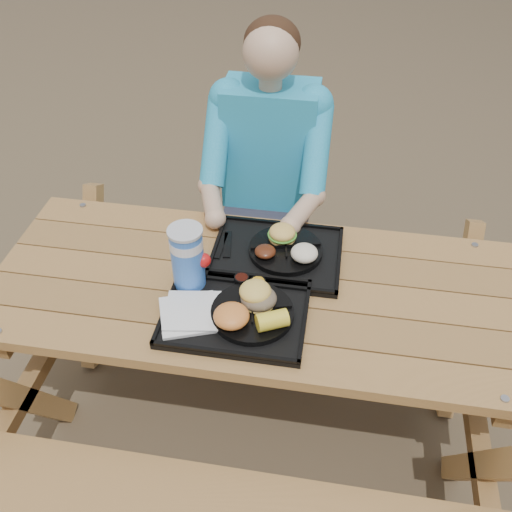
# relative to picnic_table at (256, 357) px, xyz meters

# --- Properties ---
(ground) EXTENTS (60.00, 60.00, 0.00)m
(ground) POSITION_rel_picnic_table_xyz_m (0.00, 0.00, -0.38)
(ground) COLOR #999999
(ground) RESTS_ON ground
(picnic_table) EXTENTS (1.80, 1.49, 0.75)m
(picnic_table) POSITION_rel_picnic_table_xyz_m (0.00, 0.00, 0.00)
(picnic_table) COLOR #999999
(picnic_table) RESTS_ON ground
(tray_near) EXTENTS (0.45, 0.35, 0.02)m
(tray_near) POSITION_rel_picnic_table_xyz_m (-0.04, -0.15, 0.39)
(tray_near) COLOR black
(tray_near) RESTS_ON picnic_table
(tray_far) EXTENTS (0.45, 0.35, 0.02)m
(tray_far) POSITION_rel_picnic_table_xyz_m (0.05, 0.15, 0.39)
(tray_far) COLOR black
(tray_far) RESTS_ON picnic_table
(plate_near) EXTENTS (0.26, 0.26, 0.02)m
(plate_near) POSITION_rel_picnic_table_xyz_m (0.01, -0.15, 0.41)
(plate_near) COLOR black
(plate_near) RESTS_ON tray_near
(plate_far) EXTENTS (0.26, 0.26, 0.02)m
(plate_far) POSITION_rel_picnic_table_xyz_m (0.08, 0.16, 0.41)
(plate_far) COLOR black
(plate_far) RESTS_ON tray_far
(napkin_stack) EXTENTS (0.23, 0.23, 0.02)m
(napkin_stack) POSITION_rel_picnic_table_xyz_m (-0.18, -0.19, 0.40)
(napkin_stack) COLOR silver
(napkin_stack) RESTS_ON tray_near
(soda_cup) EXTENTS (0.11, 0.11, 0.21)m
(soda_cup) POSITION_rel_picnic_table_xyz_m (-0.21, -0.04, 0.50)
(soda_cup) COLOR blue
(soda_cup) RESTS_ON tray_near
(condiment_bbq) EXTENTS (0.05, 0.05, 0.03)m
(condiment_bbq) POSITION_rel_picnic_table_xyz_m (-0.04, -0.02, 0.41)
(condiment_bbq) COLOR black
(condiment_bbq) RESTS_ON tray_near
(condiment_mustard) EXTENTS (0.05, 0.05, 0.03)m
(condiment_mustard) POSITION_rel_picnic_table_xyz_m (0.01, -0.03, 0.41)
(condiment_mustard) COLOR orange
(condiment_mustard) RESTS_ON tray_near
(sandwich) EXTENTS (0.11, 0.11, 0.11)m
(sandwich) POSITION_rel_picnic_table_xyz_m (0.03, -0.12, 0.47)
(sandwich) COLOR #F3C555
(sandwich) RESTS_ON plate_near
(mac_cheese) EXTENTS (0.11, 0.11, 0.06)m
(mac_cheese) POSITION_rel_picnic_table_xyz_m (-0.04, -0.21, 0.44)
(mac_cheese) COLOR orange
(mac_cheese) RESTS_ON plate_near
(corn_cob) EXTENTS (0.13, 0.13, 0.06)m
(corn_cob) POSITION_rel_picnic_table_xyz_m (0.08, -0.21, 0.44)
(corn_cob) COLOR yellow
(corn_cob) RESTS_ON plate_near
(cutlery_far) EXTENTS (0.05, 0.15, 0.01)m
(cutlery_far) POSITION_rel_picnic_table_xyz_m (-0.13, 0.17, 0.40)
(cutlery_far) COLOR black
(cutlery_far) RESTS_ON tray_far
(burger) EXTENTS (0.10, 0.10, 0.09)m
(burger) POSITION_rel_picnic_table_xyz_m (0.06, 0.21, 0.46)
(burger) COLOR #F0BB54
(burger) RESTS_ON plate_far
(baked_beans) EXTENTS (0.07, 0.07, 0.03)m
(baked_beans) POSITION_rel_picnic_table_xyz_m (0.01, 0.11, 0.43)
(baked_beans) COLOR #532210
(baked_beans) RESTS_ON plate_far
(potato_salad) EXTENTS (0.09, 0.09, 0.05)m
(potato_salad) POSITION_rel_picnic_table_xyz_m (0.15, 0.12, 0.44)
(potato_salad) COLOR #EFE4CA
(potato_salad) RESTS_ON plate_far
(diner) EXTENTS (0.48, 0.84, 1.28)m
(diner) POSITION_rel_picnic_table_xyz_m (-0.06, 0.70, 0.27)
(diner) COLOR #1BB7BD
(diner) RESTS_ON ground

